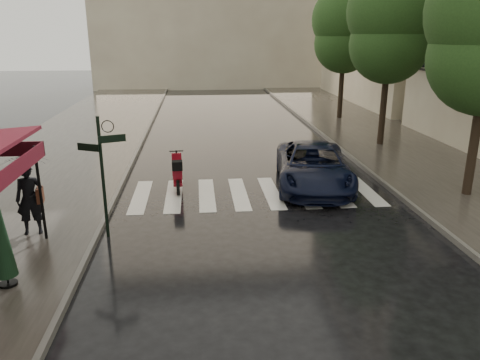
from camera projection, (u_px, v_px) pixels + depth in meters
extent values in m
plane|color=black|center=(144.00, 296.00, 9.25)|extent=(120.00, 120.00, 0.00)
cube|color=#38332D|center=(67.00, 152.00, 20.23)|extent=(6.00, 60.00, 0.12)
cube|color=#38332D|center=(395.00, 145.00, 21.54)|extent=(5.50, 60.00, 0.12)
cube|color=#595651|center=(138.00, 150.00, 20.49)|extent=(0.12, 60.00, 0.16)
cube|color=#595651|center=(336.00, 146.00, 21.29)|extent=(0.12, 60.00, 0.16)
cube|color=silver|center=(141.00, 196.00, 14.88)|extent=(0.50, 3.20, 0.01)
cube|color=silver|center=(174.00, 195.00, 14.98)|extent=(0.50, 3.20, 0.01)
cube|color=silver|center=(207.00, 194.00, 15.07)|extent=(0.50, 3.20, 0.01)
cube|color=silver|center=(239.00, 193.00, 15.16)|extent=(0.50, 3.20, 0.01)
cube|color=silver|center=(271.00, 192.00, 15.26)|extent=(0.50, 3.20, 0.01)
cube|color=silver|center=(303.00, 191.00, 15.35)|extent=(0.50, 3.20, 0.01)
cube|color=silver|center=(334.00, 191.00, 15.44)|extent=(0.50, 3.20, 0.01)
cube|color=silver|center=(365.00, 190.00, 15.54)|extent=(0.50, 3.20, 0.01)
cylinder|color=black|center=(41.00, 193.00, 11.24)|extent=(0.07, 0.07, 2.35)
cylinder|color=black|center=(103.00, 179.00, 11.53)|extent=(0.08, 0.08, 3.10)
cube|color=black|center=(112.00, 139.00, 11.25)|extent=(0.62, 0.26, 0.18)
cube|color=black|center=(88.00, 147.00, 11.26)|extent=(0.56, 0.29, 0.18)
cylinder|color=black|center=(476.00, 127.00, 14.18)|extent=(0.28, 0.28, 4.26)
cylinder|color=black|center=(384.00, 95.00, 20.78)|extent=(0.28, 0.28, 4.48)
sphere|color=#1C3B15|center=(389.00, 44.00, 20.13)|extent=(3.40, 3.40, 3.40)
sphere|color=#1C3B15|center=(392.00, 11.00, 19.72)|extent=(3.80, 3.80, 3.80)
cylinder|color=black|center=(342.00, 81.00, 27.46)|extent=(0.28, 0.28, 4.37)
sphere|color=#1C3B15|center=(344.00, 43.00, 26.83)|extent=(3.40, 3.40, 3.40)
sphere|color=#1C3B15|center=(346.00, 19.00, 26.43)|extent=(3.80, 3.80, 3.80)
imported|color=black|center=(30.00, 199.00, 11.63)|extent=(0.73, 0.54, 1.81)
imported|color=black|center=(23.00, 155.00, 11.29)|extent=(1.24, 1.26, 0.98)
cube|color=#482113|center=(40.00, 195.00, 11.66)|extent=(0.20, 0.36, 0.39)
cylinder|color=black|center=(178.00, 188.00, 14.96)|extent=(0.13, 0.50, 0.49)
cylinder|color=black|center=(177.00, 176.00, 16.18)|extent=(0.13, 0.50, 0.49)
cube|color=maroon|center=(178.00, 179.00, 15.57)|extent=(0.36, 1.35, 0.10)
cube|color=maroon|center=(177.00, 172.00, 15.23)|extent=(0.34, 0.58, 0.29)
cube|color=maroon|center=(177.00, 164.00, 15.89)|extent=(0.34, 0.14, 0.77)
cylinder|color=black|center=(176.00, 151.00, 15.86)|extent=(0.47, 0.06, 0.04)
cube|color=black|center=(177.00, 166.00, 14.77)|extent=(0.35, 0.33, 0.29)
imported|color=black|center=(313.00, 166.00, 15.70)|extent=(3.06, 5.39, 1.42)
cylinder|color=black|center=(8.00, 284.00, 9.44)|extent=(0.36, 0.36, 0.05)
cylinder|color=black|center=(0.00, 232.00, 9.09)|extent=(0.04, 0.04, 2.24)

